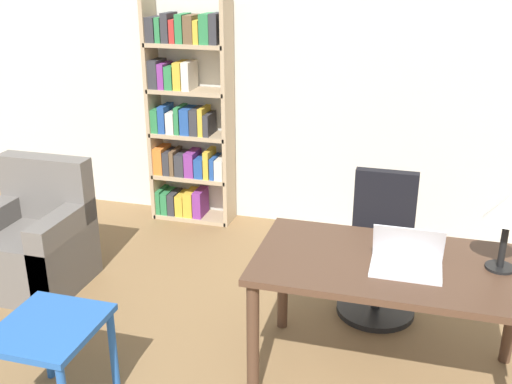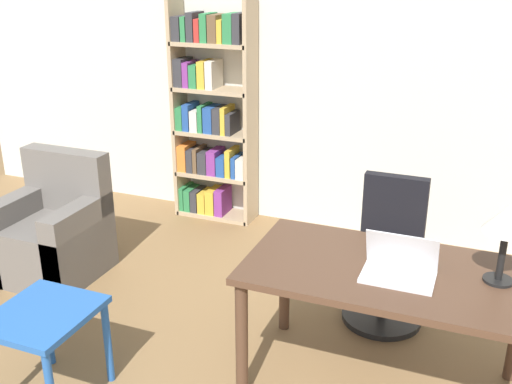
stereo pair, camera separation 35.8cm
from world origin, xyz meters
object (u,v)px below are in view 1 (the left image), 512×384
at_px(desk, 393,279).
at_px(office_chair, 380,254).
at_px(side_table_blue, 50,340).
at_px(bookshelf, 187,120).
at_px(laptop, 407,260).
at_px(armchair, 35,245).
at_px(table_lamp, 509,211).

distance_m(desk, office_chair, 0.81).
xyz_separation_m(side_table_blue, bookshelf, (-0.29, 2.70, 0.50)).
relative_size(desk, laptop, 4.11).
bearing_deg(office_chair, laptop, -77.82).
xyz_separation_m(office_chair, armchair, (-2.51, -0.35, -0.11)).
distance_m(desk, bookshelf, 2.78).
distance_m(laptop, bookshelf, 2.86).
bearing_deg(armchair, side_table_blue, -51.80).
relative_size(desk, office_chair, 1.55).
height_order(table_lamp, armchair, table_lamp).
height_order(laptop, bookshelf, bookshelf).
distance_m(desk, laptop, 0.18).
bearing_deg(desk, side_table_blue, -155.42).
bearing_deg(office_chair, desk, -81.46).
height_order(laptop, side_table_blue, laptop).
xyz_separation_m(desk, laptop, (0.06, -0.06, 0.16)).
distance_m(desk, table_lamp, 0.71).
relative_size(desk, side_table_blue, 2.75).
height_order(table_lamp, bookshelf, bookshelf).
distance_m(laptop, office_chair, 0.93).
xyz_separation_m(armchair, bookshelf, (0.64, 1.50, 0.64)).
bearing_deg(bookshelf, laptop, -44.11).
bearing_deg(bookshelf, armchair, -113.15).
bearing_deg(armchair, table_lamp, -6.15).
relative_size(desk, armchair, 1.62).
distance_m(side_table_blue, armchair, 1.52).
height_order(office_chair, bookshelf, bookshelf).
bearing_deg(armchair, laptop, -10.14).
height_order(laptop, table_lamp, table_lamp).
distance_m(desk, armchair, 2.68).
xyz_separation_m(table_lamp, side_table_blue, (-2.24, -0.85, -0.64)).
height_order(side_table_blue, armchair, armchair).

